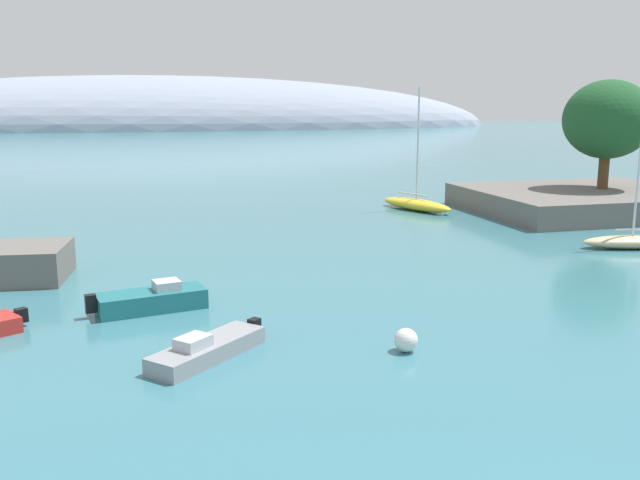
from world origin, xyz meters
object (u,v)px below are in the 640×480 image
at_px(sailboat_yellow_near_shore, 416,204).
at_px(motorboat_grey_alongside_breakwater, 208,349).
at_px(motorboat_teal_outer, 152,300).
at_px(sailboat_sand_mid_mooring, 632,240).
at_px(mooring_buoy_white, 406,340).
at_px(tree_clump_shore, 608,120).

relative_size(sailboat_yellow_near_shore, motorboat_grey_alongside_breakwater, 2.25).
height_order(sailboat_yellow_near_shore, motorboat_teal_outer, sailboat_yellow_near_shore).
relative_size(sailboat_sand_mid_mooring, motorboat_teal_outer, 1.80).
height_order(sailboat_sand_mid_mooring, motorboat_grey_alongside_breakwater, sailboat_sand_mid_mooring).
distance_m(sailboat_yellow_near_shore, sailboat_sand_mid_mooring, 19.06).
bearing_deg(motorboat_teal_outer, motorboat_grey_alongside_breakwater, -86.41).
xyz_separation_m(motorboat_grey_alongside_breakwater, mooring_buoy_white, (7.00, -1.17, 0.08)).
bearing_deg(tree_clump_shore, sailboat_sand_mid_mooring, -120.18).
xyz_separation_m(tree_clump_shore, sailboat_yellow_near_shore, (-14.88, 4.09, -6.94)).
relative_size(tree_clump_shore, motorboat_grey_alongside_breakwater, 1.98).
xyz_separation_m(tree_clump_shore, motorboat_grey_alongside_breakwater, (-35.24, -25.73, -7.14)).
bearing_deg(tree_clump_shore, mooring_buoy_white, -136.40).
bearing_deg(mooring_buoy_white, tree_clump_shore, 43.60).
height_order(sailboat_yellow_near_shore, mooring_buoy_white, sailboat_yellow_near_shore).
relative_size(sailboat_yellow_near_shore, sailboat_sand_mid_mooring, 1.09).
distance_m(tree_clump_shore, sailboat_sand_mid_mooring, 17.29).
distance_m(tree_clump_shore, motorboat_teal_outer, 42.34).
relative_size(tree_clump_shore, sailboat_sand_mid_mooring, 0.96).
bearing_deg(sailboat_yellow_near_shore, motorboat_teal_outer, -65.37).
distance_m(tree_clump_shore, sailboat_yellow_near_shore, 16.92).
bearing_deg(sailboat_yellow_near_shore, sailboat_sand_mid_mooring, -0.71).
xyz_separation_m(tree_clump_shore, mooring_buoy_white, (-28.25, -26.90, -7.06)).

